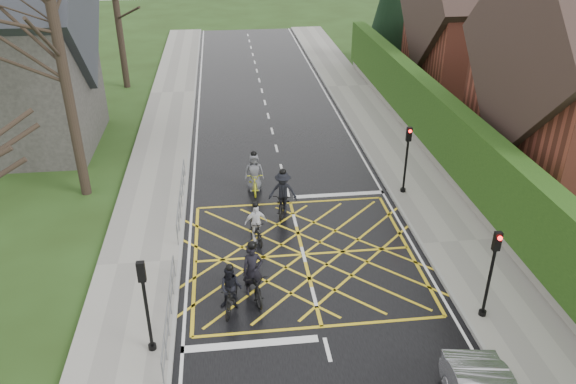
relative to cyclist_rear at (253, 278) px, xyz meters
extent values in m
plane|color=#203311|center=(2.00, 2.15, -0.67)|extent=(120.00, 120.00, 0.00)
cube|color=black|center=(2.00, 2.15, -0.67)|extent=(9.00, 80.00, 0.01)
cube|color=gray|center=(8.00, 2.15, -0.60)|extent=(3.00, 80.00, 0.15)
cube|color=gray|center=(-4.00, 2.15, -0.60)|extent=(3.00, 80.00, 0.15)
cube|color=slate|center=(9.75, 8.15, -0.32)|extent=(0.50, 38.00, 0.70)
cube|color=#16370F|center=(9.75, 8.15, 1.43)|extent=(0.90, 38.00, 2.80)
cube|color=brown|center=(16.75, 20.15, 2.33)|extent=(9.00, 8.00, 6.00)
cube|color=#31231D|center=(16.75, 20.15, 5.23)|extent=(9.80, 8.80, 8.80)
cylinder|color=black|center=(12.75, 28.15, -0.07)|extent=(0.50, 0.50, 1.20)
cube|color=#2D2B28|center=(-11.50, 14.15, 2.83)|extent=(8.00, 7.00, 7.00)
cylinder|color=black|center=(-7.00, 8.15, 4.83)|extent=(0.44, 0.44, 11.00)
cylinder|color=black|center=(-8.00, 16.15, 5.33)|extent=(0.44, 0.44, 12.00)
cylinder|color=black|center=(-7.30, 24.15, 4.33)|extent=(0.44, 0.44, 10.00)
cylinder|color=slate|center=(-2.65, -1.35, 0.33)|extent=(0.05, 5.00, 0.05)
cylinder|color=slate|center=(-2.65, -1.35, -0.12)|extent=(0.04, 5.00, 0.04)
cylinder|color=slate|center=(-2.65, -3.85, -0.17)|extent=(0.04, 0.04, 1.00)
cylinder|color=slate|center=(-2.65, 1.15, -0.17)|extent=(0.04, 0.04, 1.00)
cylinder|color=slate|center=(-2.65, 6.15, 0.33)|extent=(0.05, 6.00, 0.05)
cylinder|color=slate|center=(-2.65, 6.15, -0.12)|extent=(0.04, 6.00, 0.04)
cylinder|color=slate|center=(-2.65, 3.15, -0.17)|extent=(0.04, 0.04, 1.00)
cylinder|color=slate|center=(-2.65, 9.15, -0.17)|extent=(0.04, 0.04, 1.00)
cylinder|color=black|center=(7.10, 6.35, 0.83)|extent=(0.10, 0.10, 3.00)
cylinder|color=black|center=(7.10, 6.35, -0.52)|extent=(0.24, 0.24, 0.30)
cube|color=black|center=(7.10, 6.35, 2.23)|extent=(0.22, 0.16, 0.62)
sphere|color=#FF0C0C|center=(7.10, 6.23, 2.41)|extent=(0.14, 0.14, 0.14)
cylinder|color=black|center=(7.10, -2.05, 0.83)|extent=(0.10, 0.10, 3.00)
cylinder|color=black|center=(7.10, -2.05, -0.52)|extent=(0.24, 0.24, 0.30)
cube|color=black|center=(7.10, -2.05, 2.23)|extent=(0.22, 0.16, 0.62)
sphere|color=#FF0C0C|center=(7.10, -2.17, 2.41)|extent=(0.14, 0.14, 0.14)
cylinder|color=black|center=(-3.10, -2.35, 0.83)|extent=(0.10, 0.10, 3.00)
cylinder|color=black|center=(-3.10, -2.35, -0.52)|extent=(0.24, 0.24, 0.30)
cube|color=black|center=(-3.10, -2.35, 2.23)|extent=(0.22, 0.16, 0.62)
sphere|color=#FF0C0C|center=(-3.10, -2.23, 2.41)|extent=(0.14, 0.14, 0.14)
imported|color=black|center=(0.00, -0.03, -0.11)|extent=(1.16, 2.24, 1.12)
imported|color=black|center=(0.00, 0.07, 0.28)|extent=(0.77, 0.59, 1.91)
sphere|color=black|center=(0.00, 0.07, 1.25)|extent=(0.30, 0.30, 0.30)
imported|color=black|center=(-0.74, -0.67, -0.16)|extent=(0.87, 1.76, 1.02)
imported|color=black|center=(-0.74, -0.57, 0.11)|extent=(0.88, 0.75, 1.56)
sphere|color=black|center=(-0.74, -0.57, 0.91)|extent=(0.24, 0.24, 0.24)
imported|color=black|center=(1.60, 5.37, -0.13)|extent=(1.15, 2.17, 1.08)
imported|color=black|center=(1.60, 5.47, 0.25)|extent=(1.31, 0.92, 1.84)
sphere|color=black|center=(1.60, 5.47, 1.19)|extent=(0.29, 0.29, 0.29)
imported|color=black|center=(0.33, 3.33, -0.18)|extent=(0.79, 1.71, 0.99)
imported|color=white|center=(0.33, 3.43, 0.08)|extent=(0.95, 0.54, 1.52)
sphere|color=black|center=(0.33, 3.43, 0.86)|extent=(0.24, 0.24, 0.24)
imported|color=#B9C017|center=(0.54, 7.50, -0.16)|extent=(0.71, 1.98, 1.04)
imported|color=#58595F|center=(0.54, 7.60, 0.21)|extent=(0.87, 0.57, 1.76)
sphere|color=black|center=(0.54, 7.60, 1.11)|extent=(0.28, 0.28, 0.28)
camera|label=1|loc=(-0.63, -15.07, 11.19)|focal=35.00mm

